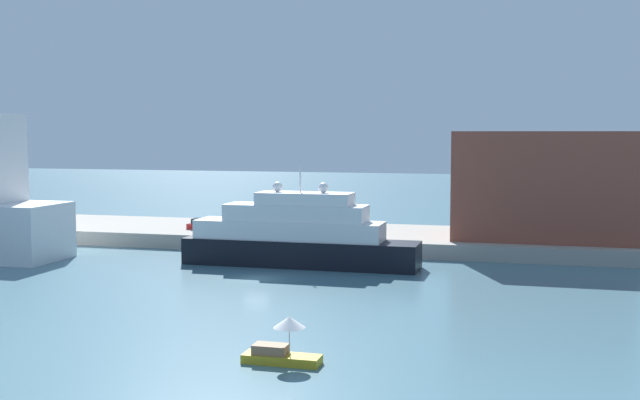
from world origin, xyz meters
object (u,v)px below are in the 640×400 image
Objects in this scene: large_yacht at (297,236)px; person_figure at (223,226)px; harbor_building at (544,184)px; mooring_bollard at (299,235)px; small_motorboat at (282,345)px; parked_car at (203,225)px.

person_figure is at bearing 138.17° from large_yacht.
harbor_building is 29.69m from mooring_bollard.
mooring_bollard is at bearing 105.36° from small_motorboat.
large_yacht is 6.35× the size of parked_car.
mooring_bollard is (14.25, -4.51, -0.28)m from parked_car.
parked_car is at bearing 118.52° from small_motorboat.
large_yacht is 41.21× the size of mooring_bollard.
large_yacht reaches higher than small_motorboat.
mooring_bollard is at bearing 105.58° from large_yacht.
harbor_building is at bearing 15.54° from mooring_bollard.
harbor_building is 42.78m from parked_car.
person_figure is at bearing 116.09° from small_motorboat.
large_yacht is 35.95m from small_motorboat.
small_motorboat is 7.91× the size of mooring_bollard.
harbor_building is at bearing 33.93° from large_yacht.
large_yacht is 1.24× the size of harbor_building.
parked_car is (-16.85, 13.82, -0.81)m from large_yacht.
person_figure is 11.04m from mooring_bollard.
small_motorboat is 2.94× the size of person_figure.
harbor_building is at bearing 4.43° from parked_car.
small_motorboat is 1.22× the size of parked_car.
small_motorboat is (9.47, -34.62, -2.02)m from large_yacht.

